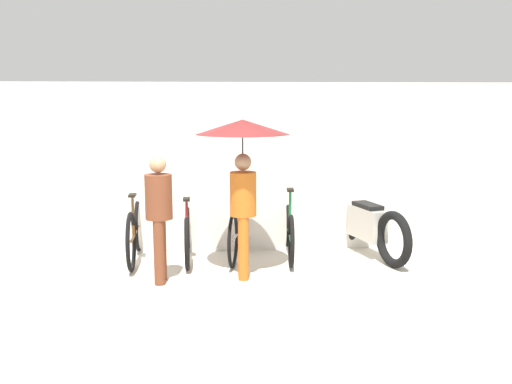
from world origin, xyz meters
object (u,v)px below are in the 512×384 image
object	(u,v)px
parked_bicycle_1	(187,233)
parked_bicycle_2	(239,230)
parked_bicycle_3	(289,230)
parked_bicycle_0	(135,232)
motorcycle	(367,226)
pedestrian_leading	(159,210)
pedestrian_center	(243,149)

from	to	relation	value
parked_bicycle_1	parked_bicycle_2	xyz separation A→B (m)	(0.71, 0.04, 0.02)
parked_bicycle_2	parked_bicycle_3	distance (m)	0.70
parked_bicycle_0	motorcycle	size ratio (longest dim) A/B	0.86
parked_bicycle_3	parked_bicycle_0	bearing A→B (deg)	95.71
pedestrian_leading	pedestrian_center	bearing A→B (deg)	13.47
parked_bicycle_0	pedestrian_center	distance (m)	2.01
parked_bicycle_1	pedestrian_center	distance (m)	1.63
parked_bicycle_2	pedestrian_center	bearing A→B (deg)	-168.19
pedestrian_leading	pedestrian_center	world-z (taller)	pedestrian_center
parked_bicycle_1	parked_bicycle_3	size ratio (longest dim) A/B	0.96
parked_bicycle_0	pedestrian_center	bearing A→B (deg)	-119.60
pedestrian_center	motorcycle	world-z (taller)	pedestrian_center
motorcycle	pedestrian_center	bearing A→B (deg)	98.09
pedestrian_leading	pedestrian_center	size ratio (longest dim) A/B	0.79
parked_bicycle_1	pedestrian_leading	world-z (taller)	pedestrian_leading
parked_bicycle_0	parked_bicycle_2	xyz separation A→B (m)	(1.41, 0.07, -0.02)
parked_bicycle_2	pedestrian_leading	distance (m)	1.53
parked_bicycle_2	motorcycle	size ratio (longest dim) A/B	0.86
pedestrian_leading	motorcycle	world-z (taller)	pedestrian_leading
parked_bicycle_2	pedestrian_center	distance (m)	1.47
parked_bicycle_1	pedestrian_center	xyz separation A→B (m)	(0.72, -0.80, 1.22)
pedestrian_center	parked_bicycle_0	bearing A→B (deg)	153.34
parked_bicycle_0	pedestrian_center	size ratio (longest dim) A/B	0.89
parked_bicycle_3	motorcycle	size ratio (longest dim) A/B	0.86
parked_bicycle_3	parked_bicycle_1	bearing A→B (deg)	95.05
pedestrian_center	motorcycle	size ratio (longest dim) A/B	0.96
parked_bicycle_0	parked_bicycle_1	distance (m)	0.71
parked_bicycle_1	motorcycle	distance (m)	2.51
parked_bicycle_2	parked_bicycle_1	bearing A→B (deg)	104.70
parked_bicycle_2	motorcycle	xyz separation A→B (m)	(1.81, -0.05, 0.03)
parked_bicycle_3	motorcycle	xyz separation A→B (m)	(1.10, -0.00, 0.04)
parked_bicycle_1	parked_bicycle_2	distance (m)	0.71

